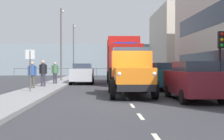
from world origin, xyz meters
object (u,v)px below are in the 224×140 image
Objects in this scene: lorry_cargo_red at (123,59)px; lamp_post_far at (74,46)px; car_teal_kerbside_1 at (164,76)px; pedestrian_couple_a at (43,71)px; car_silver_oppositeside_0 at (82,73)px; pedestrian_by_lamp at (32,73)px; car_grey_kerbside_2 at (151,74)px; traffic_light_near at (221,48)px; pedestrian_couple_b at (55,71)px; lamp_post_promenade at (61,38)px; car_maroon_kerbside_near at (192,80)px; truck_vintage_orange at (131,73)px; street_sign at (30,63)px.

lamp_post_far is (5.38, -12.69, 2.03)m from lorry_cargo_red.
car_teal_kerbside_1 is 2.38× the size of pedestrian_couple_a.
car_silver_oppositeside_0 is 2.69× the size of pedestrian_by_lamp.
car_teal_kerbside_1 and car_grey_kerbside_2 have the same top height.
pedestrian_couple_a is 11.25m from traffic_light_near.
pedestrian_by_lamp is at bearing -15.63° from traffic_light_near.
pedestrian_couple_b is (-0.32, -2.93, -0.05)m from pedestrian_couple_a.
lamp_post_promenade is (-0.48, -9.49, 3.06)m from pedestrian_by_lamp.
lorry_cargo_red is 3.62m from car_silver_oppositeside_0.
pedestrian_couple_a is (7.95, 3.94, 0.28)m from car_grey_kerbside_2.
lamp_post_far reaches higher than car_maroon_kerbside_near.
car_maroon_kerbside_near and car_grey_kerbside_2 have the same top height.
pedestrian_couple_a is at bearing 88.90° from lamp_post_far.
pedestrian_by_lamp is 0.94× the size of pedestrian_couple_a.
lamp_post_promenade reaches higher than pedestrian_couple_a.
traffic_light_near is 24.29m from lamp_post_far.
pedestrian_by_lamp is at bearing -32.19° from truck_vintage_orange.
pedestrian_by_lamp is 19.42m from lamp_post_far.
lorry_cargo_red is at bearing -133.12° from pedestrian_by_lamp.
pedestrian_couple_a is 3.86m from street_sign.
car_grey_kerbside_2 is at bearing 156.21° from lorry_cargo_red.
street_sign is at bearing 18.67° from car_teal_kerbside_1.
street_sign is (0.25, 6.76, 0.55)m from pedestrian_couple_b.
street_sign is (-0.43, 2.27, 0.57)m from pedestrian_by_lamp.
lorry_cargo_red is 4.70× the size of pedestrian_couple_a.
pedestrian_couple_b is 12.46m from traffic_light_near.
pedestrian_couple_b is at bearing -98.61° from pedestrian_by_lamp.
car_silver_oppositeside_0 is (5.65, -12.07, 0.00)m from car_maroon_kerbside_near.
lamp_post_far is (7.61, -13.67, 3.21)m from car_grey_kerbside_2.
pedestrian_by_lamp is (2.66, 6.65, 0.21)m from car_silver_oppositeside_0.
lorry_cargo_red is 1.92× the size of car_maroon_kerbside_near.
truck_vintage_orange reaches higher than street_sign.
car_teal_kerbside_1 is 12.44m from lamp_post_promenade.
car_silver_oppositeside_0 is at bearing -50.50° from traffic_light_near.
pedestrian_couple_b is (-0.68, -4.49, 0.02)m from pedestrian_by_lamp.
pedestrian_couple_a is 1.05× the size of pedestrian_couple_b.
lamp_post_promenade is (7.83, -3.98, 3.28)m from car_grey_kerbside_2.
car_maroon_kerbside_near is (-2.23, 11.91, -1.18)m from lorry_cargo_red.
traffic_light_near reaches higher than pedestrian_by_lamp.
traffic_light_near is at bearing 114.07° from lamp_post_far.
lorry_cargo_red is 1.97× the size of car_teal_kerbside_1.
lamp_post_promenade reaches higher than car_grey_kerbside_2.
car_grey_kerbside_2 is 2.57× the size of pedestrian_couple_b.
lamp_post_promenade reaches higher than traffic_light_near.
car_grey_kerbside_2 is at bearing 153.03° from lamp_post_promenade.
car_teal_kerbside_1 is 1.30× the size of traffic_light_near.
lamp_post_promenade is (5.60, -3.00, 2.10)m from lorry_cargo_red.
car_maroon_kerbside_near is at bearing 138.71° from pedestrian_couple_a.
lorry_cargo_red is (-0.31, -10.11, 0.90)m from truck_vintage_orange.
pedestrian_by_lamp is at bearing 87.13° from lamp_post_promenade.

